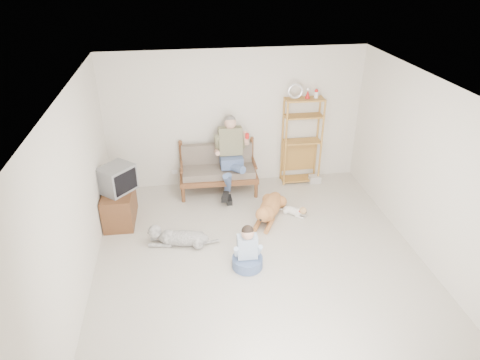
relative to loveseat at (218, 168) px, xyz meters
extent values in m
plane|color=silver|center=(0.40, -2.39, -0.49)|extent=(5.50, 5.50, 0.00)
plane|color=silver|center=(0.40, -2.39, 2.21)|extent=(5.50, 5.50, 0.00)
plane|color=beige|center=(0.40, 0.36, 0.86)|extent=(5.00, 0.00, 5.00)
plane|color=beige|center=(0.40, -5.14, 0.86)|extent=(5.00, 0.00, 5.00)
plane|color=beige|center=(-2.10, -2.39, 0.86)|extent=(0.00, 5.50, 5.50)
plane|color=beige|center=(2.90, -2.39, 0.86)|extent=(0.00, 5.50, 5.50)
cube|color=brown|center=(0.00, -0.07, -0.14)|extent=(1.51, 0.73, 0.10)
cube|color=#76665A|center=(0.00, -0.07, -0.02)|extent=(1.39, 0.63, 0.13)
cube|color=#76665A|center=(0.00, 0.17, 0.21)|extent=(1.38, 0.15, 0.45)
cylinder|color=brown|center=(0.00, 0.23, 0.41)|extent=(1.40, 0.08, 0.05)
cylinder|color=brown|center=(-0.70, -0.37, -0.34)|extent=(0.07, 0.07, 0.30)
cylinder|color=brown|center=(-0.70, 0.23, -0.01)|extent=(0.07, 0.07, 0.95)
cylinder|color=brown|center=(0.70, -0.37, -0.34)|extent=(0.07, 0.07, 0.30)
cylinder|color=brown|center=(0.70, 0.23, -0.01)|extent=(0.07, 0.07, 0.95)
cube|color=#556D9C|center=(0.25, -0.08, 0.18)|extent=(0.42, 0.40, 0.21)
cube|color=#747351|center=(0.25, 0.03, 0.55)|extent=(0.45, 0.31, 0.56)
sphere|color=tan|center=(0.25, 0.00, 0.93)|extent=(0.22, 0.22, 0.22)
sphere|color=#5D5853|center=(0.25, 0.02, 0.97)|extent=(0.20, 0.20, 0.20)
cylinder|color=red|center=(0.54, -0.20, 0.74)|extent=(0.07, 0.07, 0.10)
cube|color=#B67C39|center=(1.71, 0.16, 1.26)|extent=(0.75, 0.30, 0.03)
torus|color=silver|center=(1.51, 0.16, 1.43)|extent=(0.31, 0.05, 0.31)
cone|color=red|center=(1.75, 0.16, 1.36)|extent=(0.10, 0.10, 0.16)
cylinder|color=#B67C39|center=(1.34, 0.01, 0.40)|extent=(0.04, 0.04, 1.77)
cylinder|color=#B67C39|center=(1.34, 0.30, 0.40)|extent=(0.04, 0.04, 1.77)
cylinder|color=#B67C39|center=(2.07, 0.01, 0.40)|extent=(0.04, 0.04, 1.77)
cylinder|color=#B67C39|center=(2.07, 0.30, 0.40)|extent=(0.04, 0.04, 1.77)
cube|color=silver|center=(2.01, 0.03, -0.41)|extent=(0.24, 0.18, 0.15)
cube|color=brown|center=(-1.82, -0.83, -0.19)|extent=(0.52, 0.91, 0.60)
cube|color=brown|center=(-2.06, -1.05, -0.19)|extent=(0.03, 0.40, 0.50)
cube|color=brown|center=(-2.06, -0.61, -0.19)|extent=(0.03, 0.40, 0.50)
cube|color=slate|center=(-1.80, -0.82, 0.34)|extent=(0.69, 0.70, 0.46)
cube|color=black|center=(-1.64, -0.96, 0.34)|extent=(0.33, 0.36, 0.37)
cube|color=white|center=(-0.85, 0.34, -0.19)|extent=(0.12, 0.02, 0.08)
ellipsoid|color=#AF6C3C|center=(0.84, -1.01, -0.33)|extent=(0.75, 1.02, 0.31)
sphere|color=#AF6C3C|center=(0.71, -1.27, -0.31)|extent=(0.31, 0.31, 0.31)
sphere|color=#AF6C3C|center=(0.60, -1.49, -0.18)|extent=(0.24, 0.24, 0.24)
ellipsoid|color=#AF6C3C|center=(0.55, -1.59, -0.20)|extent=(0.17, 0.20, 0.09)
cylinder|color=#AF6C3C|center=(1.07, -0.58, -0.42)|extent=(0.10, 0.39, 0.05)
ellipsoid|color=#AF6C3C|center=(0.54, -1.43, -0.18)|extent=(0.08, 0.09, 0.12)
ellipsoid|color=#AF6C3C|center=(0.69, -1.51, -0.18)|extent=(0.08, 0.09, 0.12)
ellipsoid|color=silver|center=(-0.75, -1.71, -0.36)|extent=(0.87, 0.42, 0.25)
sphere|color=silver|center=(-0.99, -1.67, -0.34)|extent=(0.25, 0.25, 0.25)
sphere|color=silver|center=(-1.20, -1.63, -0.24)|extent=(0.22, 0.22, 0.22)
ellipsoid|color=silver|center=(-1.29, -1.62, -0.26)|extent=(0.17, 0.12, 0.08)
cylinder|color=silver|center=(-0.34, -1.78, -0.44)|extent=(0.33, 0.10, 0.04)
ellipsoid|color=silver|center=(-1.16, -1.56, -0.24)|extent=(0.08, 0.06, 0.11)
ellipsoid|color=silver|center=(-1.19, -1.71, -0.24)|extent=(0.08, 0.06, 0.11)
ellipsoid|color=silver|center=(1.24, -1.09, -0.41)|extent=(0.38, 0.37, 0.15)
sphere|color=silver|center=(1.32, -1.17, -0.40)|extent=(0.15, 0.15, 0.15)
sphere|color=tan|center=(1.39, -1.23, -0.34)|extent=(0.13, 0.13, 0.13)
ellipsoid|color=tan|center=(1.43, -1.27, -0.35)|extent=(0.11, 0.11, 0.05)
cylinder|color=silver|center=(1.11, -0.96, -0.46)|extent=(0.15, 0.08, 0.02)
cone|color=tan|center=(1.35, -1.25, -0.30)|extent=(0.04, 0.04, 0.05)
cone|color=tan|center=(1.41, -1.18, -0.30)|extent=(0.04, 0.04, 0.05)
torus|color=red|center=(1.38, -1.22, -0.35)|extent=(0.13, 0.13, 0.02)
cylinder|color=#556D9C|center=(0.19, -2.41, -0.40)|extent=(0.47, 0.47, 0.17)
cube|color=#B0C2D3|center=(0.19, -2.39, -0.13)|extent=(0.30, 0.20, 0.36)
sphere|color=tan|center=(0.19, -2.41, 0.13)|extent=(0.19, 0.19, 0.19)
sphere|color=black|center=(0.19, -2.40, 0.16)|extent=(0.18, 0.18, 0.18)
camera|label=1|loc=(-0.67, -7.45, 3.75)|focal=32.00mm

